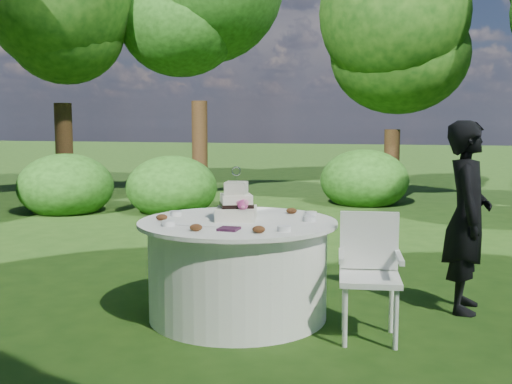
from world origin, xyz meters
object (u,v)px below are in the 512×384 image
Objects in this scene: cake at (236,205)px; table at (238,268)px; guest at (467,217)px; chair at (369,266)px; napkins at (229,229)px.

table is at bearing -58.73° from cake.
guest is 1.87m from cake.
guest is at bearing 21.35° from table.
chair is at bearing 142.52° from guest.
cake reaches higher than table.
napkins is at bearing 125.54° from guest.
cake is at bearing 101.82° from napkins.
chair is at bearing -8.75° from table.
chair reaches higher than napkins.
guest reaches higher than napkins.
napkins is 0.16× the size of chair.
guest is 1.90m from table.
napkins is 0.58m from table.
chair is (-0.69, -0.84, -0.26)m from guest.
chair is at bearing -10.48° from cake.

